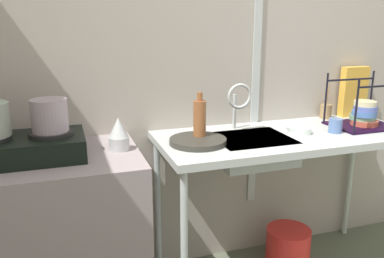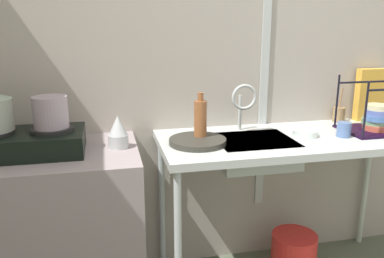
% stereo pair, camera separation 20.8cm
% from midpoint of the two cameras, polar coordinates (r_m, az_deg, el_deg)
% --- Properties ---
extents(wall_back, '(4.51, 0.10, 2.43)m').
position_cam_midpoint_polar(wall_back, '(2.52, 5.63, 8.26)').
color(wall_back, '#AAA093').
rests_on(wall_back, ground).
extents(wall_metal_strip, '(0.05, 0.01, 1.94)m').
position_cam_midpoint_polar(wall_metal_strip, '(2.47, 6.80, 10.91)').
color(wall_metal_strip, '#BAC0BB').
extents(counter_concrete, '(1.05, 0.61, 0.89)m').
position_cam_midpoint_polar(counter_concrete, '(2.22, -24.01, -14.94)').
color(counter_concrete, gray).
rests_on(counter_concrete, ground).
extents(counter_sink, '(1.48, 0.61, 0.89)m').
position_cam_midpoint_polar(counter_sink, '(2.33, 10.88, -2.31)').
color(counter_sink, '#BAC0BB').
rests_on(counter_sink, ground).
extents(stove, '(0.56, 0.32, 0.12)m').
position_cam_midpoint_polar(stove, '(2.03, -25.86, -2.46)').
color(stove, black).
rests_on(stove, counter_concrete).
extents(pot_on_right_burner, '(0.16, 0.16, 0.15)m').
position_cam_midpoint_polar(pot_on_right_burner, '(1.98, -22.46, 1.77)').
color(pot_on_right_burner, '#A3919C').
rests_on(pot_on_right_burner, stove).
extents(percolator, '(0.10, 0.10, 0.16)m').
position_cam_midpoint_polar(percolator, '(2.01, -13.29, -0.77)').
color(percolator, silver).
rests_on(percolator, counter_concrete).
extents(sink_basin, '(0.42, 0.36, 0.13)m').
position_cam_midpoint_polar(sink_basin, '(2.22, 5.81, -2.92)').
color(sink_basin, '#BAC0BB').
rests_on(sink_basin, counter_sink).
extents(faucet, '(0.15, 0.08, 0.28)m').
position_cam_midpoint_polar(faucet, '(2.29, 4.09, 4.25)').
color(faucet, '#BAC0BB').
rests_on(faucet, counter_sink).
extents(frying_pan, '(0.30, 0.30, 0.03)m').
position_cam_midpoint_polar(frying_pan, '(2.08, -2.01, -1.77)').
color(frying_pan, '#33312A').
rests_on(frying_pan, counter_sink).
extents(dish_rack, '(0.36, 0.29, 0.31)m').
position_cam_midpoint_polar(dish_rack, '(2.57, 21.10, 1.72)').
color(dish_rack, black).
rests_on(dish_rack, counter_sink).
extents(cup_by_rack, '(0.08, 0.08, 0.08)m').
position_cam_midpoint_polar(cup_by_rack, '(2.39, 17.41, 0.43)').
color(cup_by_rack, '#5270A8').
rests_on(cup_by_rack, counter_sink).
extents(small_bowl_on_drainboard, '(0.14, 0.14, 0.04)m').
position_cam_midpoint_polar(small_bowl_on_drainboard, '(2.33, 12.52, -0.19)').
color(small_bowl_on_drainboard, white).
rests_on(small_bowl_on_drainboard, counter_sink).
extents(bottle_by_sink, '(0.07, 0.07, 0.26)m').
position_cam_midpoint_polar(bottle_by_sink, '(2.10, -1.73, 1.24)').
color(bottle_by_sink, '#965830').
rests_on(bottle_by_sink, counter_sink).
extents(cereal_box, '(0.19, 0.06, 0.33)m').
position_cam_midpoint_polar(cereal_box, '(2.84, 20.05, 5.00)').
color(cereal_box, gold).
rests_on(cereal_box, counter_sink).
extents(utensil_jar, '(0.07, 0.07, 0.21)m').
position_cam_midpoint_polar(utensil_jar, '(2.73, 16.43, 2.45)').
color(utensil_jar, '#97784C').
rests_on(utensil_jar, counter_sink).
extents(bucket_on_floor, '(0.27, 0.27, 0.26)m').
position_cam_midpoint_polar(bucket_on_floor, '(2.67, 11.22, -16.35)').
color(bucket_on_floor, red).
rests_on(bucket_on_floor, ground).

